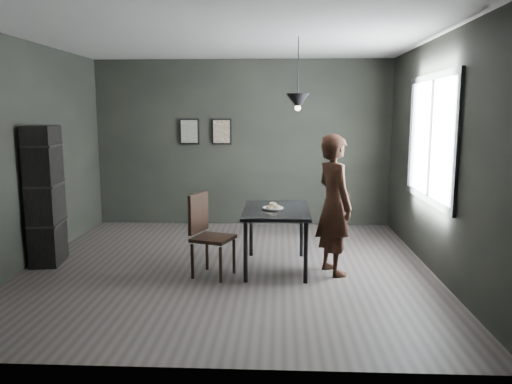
{
  "coord_description": "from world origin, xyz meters",
  "views": [
    {
      "loc": [
        0.64,
        -5.99,
        1.91
      ],
      "look_at": [
        0.35,
        0.05,
        0.95
      ],
      "focal_mm": 35.0,
      "sensor_mm": 36.0,
      "label": 1
    }
  ],
  "objects_px": {
    "woman": "(334,205)",
    "white_plate": "(273,209)",
    "cafe_table": "(276,215)",
    "wood_chair": "(206,229)",
    "pendant_lamp": "(298,101)",
    "shelf_unit": "(45,196)"
  },
  "relations": [
    {
      "from": "cafe_table",
      "to": "white_plate",
      "type": "bearing_deg",
      "value": -156.93
    },
    {
      "from": "white_plate",
      "to": "shelf_unit",
      "type": "xyz_separation_m",
      "value": [
        -2.88,
        0.1,
        0.12
      ]
    },
    {
      "from": "cafe_table",
      "to": "white_plate",
      "type": "xyz_separation_m",
      "value": [
        -0.04,
        -0.02,
        0.08
      ]
    },
    {
      "from": "cafe_table",
      "to": "pendant_lamp",
      "type": "relative_size",
      "value": 1.39
    },
    {
      "from": "wood_chair",
      "to": "shelf_unit",
      "type": "xyz_separation_m",
      "value": [
        -2.1,
        0.39,
        0.32
      ]
    },
    {
      "from": "wood_chair",
      "to": "pendant_lamp",
      "type": "height_order",
      "value": "pendant_lamp"
    },
    {
      "from": "white_plate",
      "to": "wood_chair",
      "type": "height_order",
      "value": "wood_chair"
    },
    {
      "from": "woman",
      "to": "shelf_unit",
      "type": "height_order",
      "value": "shelf_unit"
    },
    {
      "from": "woman",
      "to": "pendant_lamp",
      "type": "xyz_separation_m",
      "value": [
        -0.44,
        0.25,
        1.21
      ]
    },
    {
      "from": "woman",
      "to": "shelf_unit",
      "type": "bearing_deg",
      "value": 63.82
    },
    {
      "from": "cafe_table",
      "to": "pendant_lamp",
      "type": "bearing_deg",
      "value": 21.8
    },
    {
      "from": "shelf_unit",
      "to": "pendant_lamp",
      "type": "height_order",
      "value": "pendant_lamp"
    },
    {
      "from": "pendant_lamp",
      "to": "cafe_table",
      "type": "bearing_deg",
      "value": -158.2
    },
    {
      "from": "wood_chair",
      "to": "pendant_lamp",
      "type": "distance_m",
      "value": 1.88
    },
    {
      "from": "wood_chair",
      "to": "white_plate",
      "type": "bearing_deg",
      "value": 39.67
    },
    {
      "from": "woman",
      "to": "cafe_table",
      "type": "bearing_deg",
      "value": 55.5
    },
    {
      "from": "white_plate",
      "to": "pendant_lamp",
      "type": "distance_m",
      "value": 1.33
    },
    {
      "from": "cafe_table",
      "to": "wood_chair",
      "type": "height_order",
      "value": "wood_chair"
    },
    {
      "from": "white_plate",
      "to": "shelf_unit",
      "type": "distance_m",
      "value": 2.89
    },
    {
      "from": "woman",
      "to": "white_plate",
      "type": "bearing_deg",
      "value": 57.38
    },
    {
      "from": "woman",
      "to": "wood_chair",
      "type": "bearing_deg",
      "value": 73.47
    },
    {
      "from": "white_plate",
      "to": "woman",
      "type": "height_order",
      "value": "woman"
    }
  ]
}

